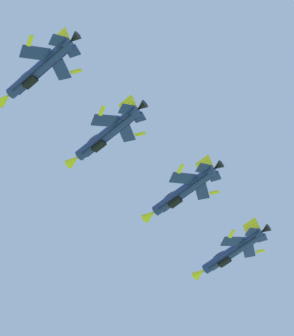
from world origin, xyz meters
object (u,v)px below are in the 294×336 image
(fighter_jet_lead, at_px, (38,70))
(fighter_jet_right_wing, at_px, (183,191))
(fighter_jet_left_wing, at_px, (106,134))
(fighter_jet_left_outer, at_px, (231,252))

(fighter_jet_lead, xyz_separation_m, fighter_jet_right_wing, (20.87, 21.72, 1.48))
(fighter_jet_lead, bearing_deg, fighter_jet_left_wing, 1.83)
(fighter_jet_lead, relative_size, fighter_jet_left_outer, 1.00)
(fighter_jet_left_wing, bearing_deg, fighter_jet_lead, -178.17)
(fighter_jet_left_wing, distance_m, fighter_jet_left_outer, 31.17)
(fighter_jet_left_wing, xyz_separation_m, fighter_jet_right_wing, (11.73, 10.45, 0.05))
(fighter_jet_lead, relative_size, fighter_jet_left_wing, 1.00)
(fighter_jet_right_wing, bearing_deg, fighter_jet_left_wing, 172.56)
(fighter_jet_lead, xyz_separation_m, fighter_jet_left_outer, (29.42, 34.90, 2.78))
(fighter_jet_lead, bearing_deg, fighter_jet_left_outer, 0.73)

